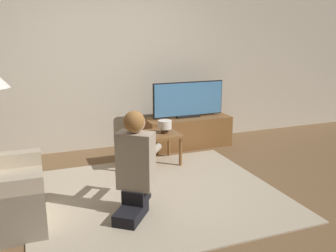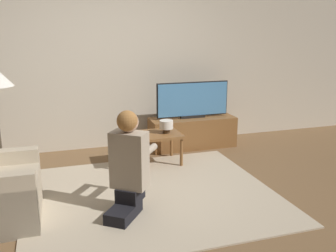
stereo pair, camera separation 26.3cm
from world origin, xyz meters
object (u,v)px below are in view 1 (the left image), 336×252
Objects in this scene: tv at (188,100)px; coffee_table at (149,138)px; person_kneeling at (135,163)px; table_lamp at (165,125)px.

coffee_table is at bearing -145.36° from tv.
tv is 2.27m from person_kneeling.
coffee_table is 4.40× the size of table_lamp.
table_lamp is at bearing -3.05° from coffee_table.
table_lamp is (0.76, 1.24, -0.00)m from person_kneeling.
person_kneeling is (-0.55, -1.25, 0.15)m from coffee_table.
person_kneeling reaches higher than table_lamp.
coffee_table is at bearing -76.86° from person_kneeling.
person_kneeling is at bearing -113.85° from coffee_table.
tv is at bearing 34.64° from coffee_table.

